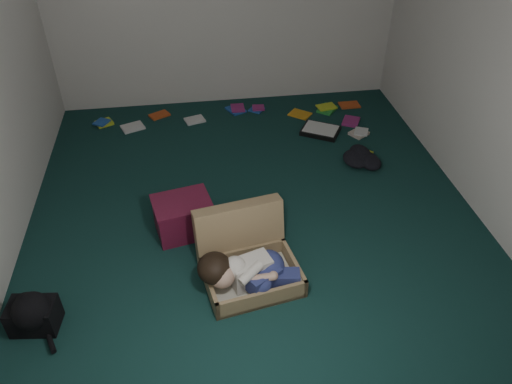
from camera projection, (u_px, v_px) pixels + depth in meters
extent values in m
plane|color=#123330|center=(254.00, 212.00, 4.55)|extent=(4.50, 4.50, 0.00)
plane|color=silver|center=(333.00, 321.00, 1.99)|extent=(4.50, 0.00, 4.50)
plane|color=silver|center=(500.00, 64.00, 3.99)|extent=(0.00, 4.50, 4.50)
cube|color=#987C54|center=(252.00, 277.00, 3.81)|extent=(0.78, 0.62, 0.16)
cube|color=beige|center=(252.00, 281.00, 3.84)|extent=(0.71, 0.55, 0.02)
cube|color=#987C54|center=(240.00, 233.00, 3.95)|extent=(0.73, 0.34, 0.52)
cube|color=silver|center=(251.00, 271.00, 3.74)|extent=(0.34, 0.26, 0.22)
sphere|color=tan|center=(222.00, 275.00, 3.62)|extent=(0.19, 0.19, 0.19)
ellipsoid|color=black|center=(215.00, 268.00, 3.63)|extent=(0.25, 0.27, 0.22)
ellipsoid|color=navy|center=(269.00, 266.00, 3.78)|extent=(0.23, 0.27, 0.22)
cube|color=navy|center=(264.00, 279.00, 3.68)|extent=(0.29, 0.25, 0.14)
cube|color=navy|center=(283.00, 278.00, 3.73)|extent=(0.26, 0.15, 0.11)
sphere|color=white|center=(294.00, 274.00, 3.79)|extent=(0.11, 0.11, 0.11)
sphere|color=white|center=(297.00, 281.00, 3.74)|extent=(0.10, 0.10, 0.10)
cylinder|color=tan|center=(263.00, 278.00, 3.62)|extent=(0.19, 0.09, 0.07)
cube|color=maroon|center=(183.00, 218.00, 4.25)|extent=(0.52, 0.44, 0.31)
cube|color=maroon|center=(182.00, 203.00, 4.15)|extent=(0.54, 0.46, 0.02)
cube|color=black|center=(320.00, 131.00, 5.65)|extent=(0.51, 0.47, 0.05)
cube|color=white|center=(321.00, 128.00, 5.63)|extent=(0.45, 0.41, 0.01)
cube|color=#CADE27|center=(104.00, 123.00, 5.81)|extent=(0.20, 0.15, 0.02)
cube|color=#CF4A1B|center=(159.00, 115.00, 5.97)|extent=(0.25, 0.24, 0.02)
cube|color=white|center=(195.00, 120.00, 5.88)|extent=(0.20, 0.23, 0.02)
cube|color=#2053AF|center=(256.00, 109.00, 6.08)|extent=(0.21, 0.24, 0.02)
cube|color=orange|center=(300.00, 114.00, 5.99)|extent=(0.24, 0.23, 0.02)
cube|color=green|center=(327.00, 109.00, 6.08)|extent=(0.21, 0.16, 0.02)
cube|color=#9C2771|center=(351.00, 122.00, 5.85)|extent=(0.24, 0.24, 0.02)
cube|color=beige|center=(359.00, 134.00, 5.63)|extent=(0.18, 0.22, 0.02)
cube|color=#CADE27|center=(361.00, 155.00, 5.29)|extent=(0.22, 0.24, 0.02)
cube|color=#CF4A1B|center=(349.00, 105.00, 6.18)|extent=(0.24, 0.22, 0.02)
cube|color=white|center=(133.00, 127.00, 5.74)|extent=(0.22, 0.18, 0.02)
cube|color=#2053AF|center=(236.00, 110.00, 6.08)|extent=(0.24, 0.24, 0.02)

